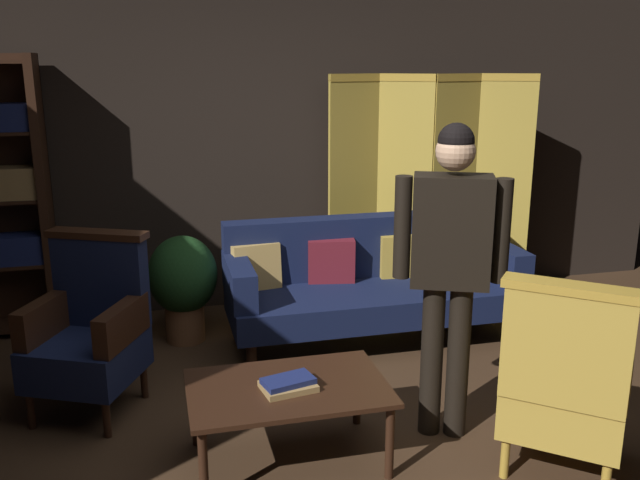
{
  "coord_description": "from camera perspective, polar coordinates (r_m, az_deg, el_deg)",
  "views": [
    {
      "loc": [
        -0.96,
        -3.02,
        1.99
      ],
      "look_at": [
        0.0,
        0.8,
        0.95
      ],
      "focal_mm": 37.95,
      "sensor_mm": 36.0,
      "label": 1
    }
  ],
  "objects": [
    {
      "name": "armchair_gilt_accent",
      "position": [
        3.55,
        19.99,
        -11.21
      ],
      "size": [
        0.81,
        0.81,
        1.04
      ],
      "color": "#B78E33",
      "rests_on": "ground_plane"
    },
    {
      "name": "velvet_couch",
      "position": [
        4.97,
        4.32,
        -3.23
      ],
      "size": [
        2.12,
        0.78,
        0.88
      ],
      "color": "black",
      "rests_on": "ground_plane"
    },
    {
      "name": "back_wall",
      "position": [
        5.58,
        -4.17,
        8.7
      ],
      "size": [
        7.2,
        0.1,
        2.8
      ],
      "primitive_type": "cube",
      "color": "black",
      "rests_on": "ground_plane"
    },
    {
      "name": "book_tan_leather",
      "position": [
        3.43,
        -2.69,
        -12.23
      ],
      "size": [
        0.29,
        0.23,
        0.03
      ],
      "primitive_type": "cube",
      "rotation": [
        0.0,
        0.0,
        0.17
      ],
      "color": "#9E7A47",
      "rests_on": "coffee_table"
    },
    {
      "name": "standing_figure",
      "position": [
        3.56,
        10.93,
        -1.2
      ],
      "size": [
        0.55,
        0.35,
        1.7
      ],
      "color": "black",
      "rests_on": "ground_plane"
    },
    {
      "name": "folding_screen",
      "position": [
        5.67,
        9.16,
        4.42
      ],
      "size": [
        1.68,
        0.4,
        1.9
      ],
      "color": "#B29338",
      "rests_on": "ground_plane"
    },
    {
      "name": "ground_plane",
      "position": [
        3.74,
        3.13,
        -17.36
      ],
      "size": [
        10.0,
        10.0,
        0.0
      ],
      "primitive_type": "plane",
      "color": "#3D2819"
    },
    {
      "name": "coffee_table",
      "position": [
        3.49,
        -2.73,
        -12.85
      ],
      "size": [
        1.0,
        0.64,
        0.42
      ],
      "color": "black",
      "rests_on": "ground_plane"
    },
    {
      "name": "book_navy_cloth",
      "position": [
        3.41,
        -2.7,
        -11.78
      ],
      "size": [
        0.28,
        0.2,
        0.03
      ],
      "primitive_type": "cube",
      "rotation": [
        0.0,
        0.0,
        0.25
      ],
      "color": "navy",
      "rests_on": "book_tan_leather"
    },
    {
      "name": "armchair_wing_left",
      "position": [
        4.16,
        -18.81,
        -7.18
      ],
      "size": [
        0.77,
        0.77,
        1.04
      ],
      "color": "black",
      "rests_on": "ground_plane"
    },
    {
      "name": "potted_plant",
      "position": [
        4.99,
        -11.47,
        -3.42
      ],
      "size": [
        0.5,
        0.5,
        0.79
      ],
      "color": "brown",
      "rests_on": "ground_plane"
    }
  ]
}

